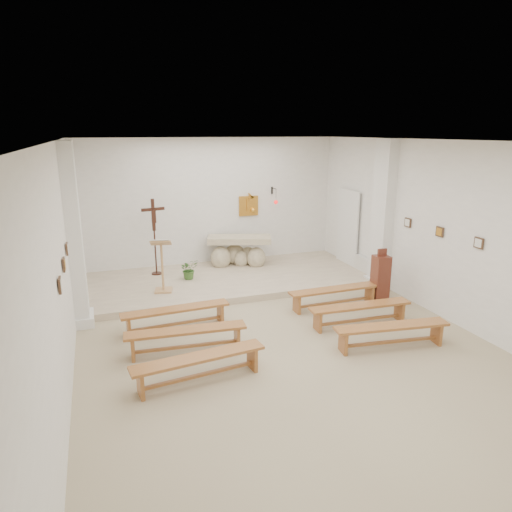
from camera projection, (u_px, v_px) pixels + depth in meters
name	position (u px, v px, depth m)	size (l,w,h in m)	color
ground	(281.00, 341.00, 8.22)	(7.00, 10.00, 0.00)	tan
wall_left	(62.00, 266.00, 6.64)	(0.02, 10.00, 3.50)	white
wall_right	(448.00, 232.00, 8.88)	(0.02, 10.00, 3.50)	white
wall_back	(211.00, 204.00, 12.30)	(7.00, 0.02, 3.50)	white
ceiling	(284.00, 142.00, 7.30)	(7.00, 10.00, 0.02)	silver
sanctuary_platform	(228.00, 279.00, 11.39)	(6.98, 3.00, 0.15)	beige
pilaster_left	(74.00, 237.00, 8.50)	(0.26, 0.55, 3.50)	white
pilaster_right	(383.00, 215.00, 10.66)	(0.26, 0.55, 3.50)	white
gold_wall_relief	(249.00, 206.00, 12.63)	(0.55, 0.04, 0.55)	gold
sanctuary_lamp	(275.00, 200.00, 12.59)	(0.11, 0.36, 0.44)	black
station_frame_left_front	(60.00, 285.00, 5.93)	(0.03, 0.20, 0.20)	#462F1E
station_frame_left_mid	(64.00, 265.00, 6.84)	(0.03, 0.20, 0.20)	#462F1E
station_frame_left_rear	(67.00, 249.00, 7.75)	(0.03, 0.20, 0.20)	#462F1E
station_frame_right_front	(479.00, 243.00, 8.16)	(0.03, 0.20, 0.20)	#462F1E
station_frame_right_mid	(440.00, 232.00, 9.06)	(0.03, 0.20, 0.20)	#462F1E
station_frame_right_rear	(408.00, 223.00, 9.97)	(0.03, 0.20, 0.20)	#462F1E
radiator_left	(80.00, 299.00, 9.51)	(0.10, 0.85, 0.52)	silver
radiator_right	(364.00, 267.00, 11.71)	(0.10, 0.85, 0.52)	silver
altar	(239.00, 253.00, 12.29)	(1.79, 1.14, 0.86)	beige
lectern	(162.00, 265.00, 10.16)	(0.51, 0.46, 1.25)	tan
crucifix_stand	(154.00, 231.00, 11.27)	(0.58, 0.25, 1.92)	#341910
potted_plant	(189.00, 269.00, 11.13)	(0.44, 0.38, 0.49)	#376227
donation_pedestal	(380.00, 278.00, 10.00)	(0.34, 0.34, 1.21)	#5E2A1B
bench_left_front	(176.00, 313.00, 8.62)	(2.05, 0.43, 0.43)	#9D5A2D
bench_right_front	(334.00, 293.00, 9.71)	(2.04, 0.35, 0.43)	#9D5A2D
bench_left_second	(186.00, 335.00, 7.71)	(2.06, 0.49, 0.43)	#9D5A2D
bench_right_second	(360.00, 310.00, 8.79)	(2.05, 0.43, 0.43)	#9D5A2D
bench_left_third	(199.00, 362.00, 6.79)	(2.06, 0.57, 0.43)	#9D5A2D
bench_right_third	(391.00, 331.00, 7.88)	(2.07, 0.59, 0.43)	#9D5A2D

